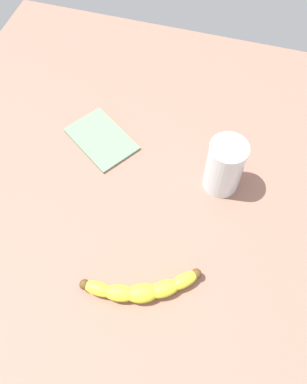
% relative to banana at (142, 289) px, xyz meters
% --- Properties ---
extents(wooden_tabletop, '(1.20, 1.20, 0.03)m').
position_rel_banana_xyz_m(wooden_tabletop, '(-0.05, -0.09, -0.03)').
color(wooden_tabletop, '#8A5D4E').
rests_on(wooden_tabletop, ground).
extents(banana, '(0.20, 0.10, 0.03)m').
position_rel_banana_xyz_m(banana, '(0.00, 0.00, 0.00)').
color(banana, yellow).
rests_on(banana, wooden_tabletop).
extents(smoothie_glass, '(0.07, 0.07, 0.12)m').
position_rel_banana_xyz_m(smoothie_glass, '(-0.09, -0.25, 0.04)').
color(smoothie_glass, silver).
rests_on(smoothie_glass, wooden_tabletop).
extents(folded_napkin, '(0.18, 0.16, 0.01)m').
position_rel_banana_xyz_m(folded_napkin, '(0.18, -0.29, -0.01)').
color(folded_napkin, slate).
rests_on(folded_napkin, wooden_tabletop).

